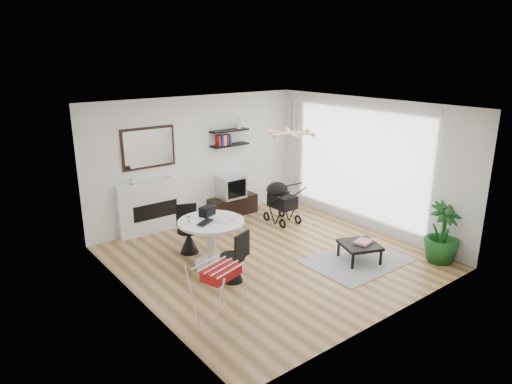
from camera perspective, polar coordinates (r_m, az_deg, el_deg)
floor at (r=8.33m, az=1.90°, el=-8.15°), size 5.00×5.00×0.00m
ceiling at (r=7.58m, az=2.10°, el=10.65°), size 5.00×5.00×0.00m
wall_back at (r=9.84m, az=-7.36°, el=4.01°), size 5.00×0.00×5.00m
wall_left at (r=6.61m, az=-14.95°, el=-2.92°), size 0.00×5.00×5.00m
wall_right at (r=9.59m, az=13.59°, el=3.33°), size 0.00×5.00×5.00m
sheer_curtain at (r=9.64m, az=12.30°, el=3.49°), size 0.04×3.60×2.60m
fireplace at (r=9.46m, az=-12.71°, el=-0.98°), size 1.50×0.17×2.16m
shelf_lower at (r=10.07m, az=-3.31°, el=5.88°), size 0.90×0.25×0.04m
shelf_upper at (r=10.02m, az=-3.34°, el=7.68°), size 0.90×0.25×0.04m
pendant_lamp at (r=8.34m, az=4.46°, el=7.37°), size 0.90×0.90×0.10m
tv_console at (r=10.37m, az=-2.93°, el=-1.72°), size 1.14×0.40×0.43m
crt_tv at (r=10.20m, az=-3.19°, el=0.68°), size 0.57×0.49×0.49m
dining_table at (r=7.84m, az=-5.58°, el=-5.51°), size 1.13×1.13×0.83m
laptop at (r=7.60m, az=-6.04°, el=-3.88°), size 0.43×0.38×0.03m
black_bag at (r=7.96m, az=-6.12°, el=-2.38°), size 0.31×0.24×0.17m
newspaper at (r=7.77m, az=-3.95°, el=-3.42°), size 0.44×0.39×0.01m
drinking_glass at (r=7.72m, az=-8.38°, el=-3.38°), size 0.06×0.06×0.10m
chair_far at (r=8.51m, az=-8.40°, el=-5.70°), size 0.46×0.47×0.89m
chair_near at (r=7.40m, az=-2.81°, el=-9.17°), size 0.45×0.47×0.87m
drying_rack at (r=6.24m, az=-4.65°, el=-12.51°), size 0.73×0.70×0.89m
stroller at (r=9.90m, az=3.11°, el=-1.41°), size 0.50×0.81×0.97m
rug at (r=8.38m, az=12.54°, el=-8.37°), size 1.75×1.26×0.01m
coffee_table at (r=8.27m, az=12.84°, el=-6.53°), size 0.81×0.81×0.32m
magazines at (r=8.28m, az=13.27°, el=-6.08°), size 0.36×0.31×0.04m
potted_plant at (r=8.59m, az=22.27°, el=-4.78°), size 0.70×0.70×1.07m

